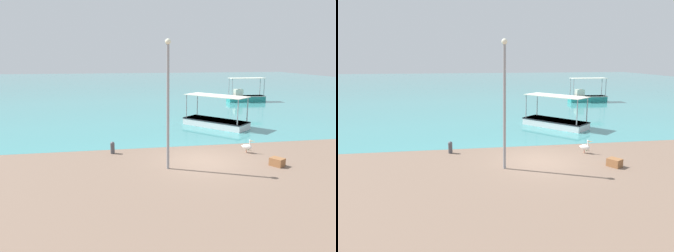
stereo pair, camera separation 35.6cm
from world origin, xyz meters
TOP-DOWN VIEW (x-y plane):
  - ground at (0.00, 0.00)m, footprint 120.00×120.00m
  - harbor_water at (0.00, 48.00)m, footprint 110.00×90.00m
  - fishing_boat_far_right at (3.32, 8.20)m, footprint 4.69×5.08m
  - fishing_boat_near_left at (11.47, 21.59)m, footprint 4.59×1.66m
  - pelican at (2.85, 1.00)m, footprint 0.69×0.60m
  - lamp_post at (-2.08, -0.84)m, footprint 0.28×0.28m
  - mooring_bollard at (-4.74, 2.23)m, footprint 0.25×0.25m
  - cargo_crate at (3.43, -1.41)m, footprint 0.78×0.83m
  - glass_bottle at (3.17, 1.53)m, footprint 0.07×0.07m

SIDE VIEW (x-z plane):
  - ground at x=0.00m, z-range 0.00..0.00m
  - harbor_water at x=0.00m, z-range 0.00..0.00m
  - glass_bottle at x=3.17m, z-range -0.03..0.24m
  - cargo_crate at x=3.43m, z-range 0.00..0.41m
  - mooring_bollard at x=-4.74m, z-range 0.02..0.72m
  - pelican at x=2.85m, z-range -0.02..0.78m
  - fishing_boat_far_right at x=3.32m, z-range -0.75..1.71m
  - fishing_boat_near_left at x=11.47m, z-range -0.81..2.05m
  - lamp_post at x=-2.08m, z-range 0.36..6.59m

